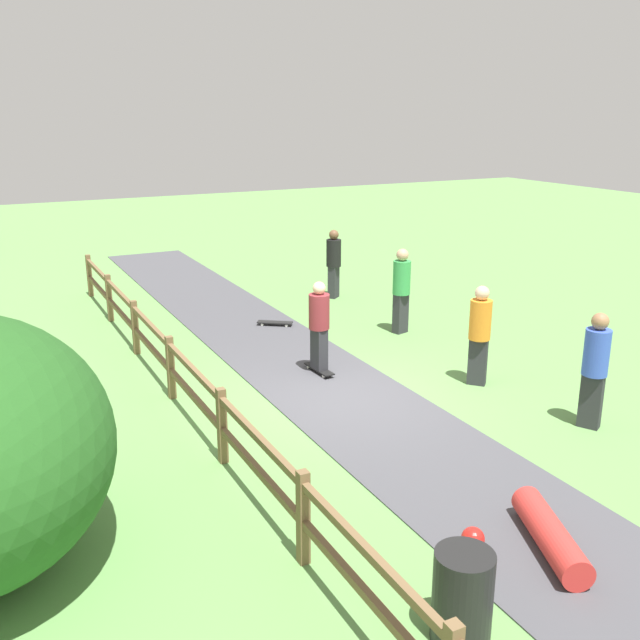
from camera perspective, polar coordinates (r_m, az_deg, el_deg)
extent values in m
plane|color=#60934C|center=(12.24, 1.81, -6.18)|extent=(60.00, 60.00, 0.00)
cube|color=#47474C|center=(12.24, 1.81, -6.14)|extent=(2.40, 28.00, 0.02)
cube|color=brown|center=(7.87, -1.35, -15.55)|extent=(0.12, 0.12, 1.10)
cube|color=brown|center=(9.97, -7.85, -8.39)|extent=(0.12, 0.12, 1.10)
cube|color=brown|center=(12.26, -11.87, -3.75)|extent=(0.12, 0.12, 1.10)
cube|color=brown|center=(14.64, -14.58, -0.58)|extent=(0.12, 0.12, 1.10)
cube|color=brown|center=(17.07, -16.53, 1.70)|extent=(0.12, 0.12, 1.10)
cube|color=brown|center=(19.54, -17.98, 3.41)|extent=(0.12, 0.12, 1.10)
cube|color=brown|center=(11.12, -10.06, -6.07)|extent=(0.08, 18.00, 0.09)
cube|color=brown|center=(10.96, -10.18, -3.90)|extent=(0.08, 18.00, 0.09)
cylinder|color=black|center=(7.11, 11.34, -20.89)|extent=(0.56, 0.56, 0.90)
cube|color=black|center=(13.25, -0.07, -3.93)|extent=(0.25, 0.81, 0.02)
cylinder|color=silver|center=(13.45, -0.96, -3.79)|extent=(0.03, 0.06, 0.06)
cylinder|color=silver|center=(13.53, -0.41, -3.68)|extent=(0.03, 0.06, 0.06)
cylinder|color=silver|center=(13.00, 0.27, -4.53)|extent=(0.03, 0.06, 0.06)
cylinder|color=silver|center=(13.08, 0.84, -4.41)|extent=(0.03, 0.06, 0.06)
cube|color=#2D2D33|center=(13.11, -0.07, -2.30)|extent=(0.22, 0.33, 0.77)
cylinder|color=maroon|center=(12.90, -0.07, 0.68)|extent=(0.40, 0.40, 0.64)
sphere|color=beige|center=(12.79, -0.07, 2.57)|extent=(0.23, 0.23, 0.23)
cylinder|color=red|center=(8.62, 17.95, -16.06)|extent=(0.91, 1.53, 0.36)
sphere|color=red|center=(8.35, 12.15, -16.74)|extent=(0.26, 0.26, 0.26)
cube|color=black|center=(16.12, -3.64, -0.18)|extent=(0.77, 0.63, 0.02)
cylinder|color=silver|center=(16.12, -4.66, -0.36)|extent=(0.07, 0.06, 0.06)
cylinder|color=silver|center=(16.26, -4.55, -0.21)|extent=(0.07, 0.06, 0.06)
cylinder|color=silver|center=(16.01, -2.71, -0.45)|extent=(0.07, 0.06, 0.06)
cylinder|color=silver|center=(16.15, -2.61, -0.29)|extent=(0.07, 0.06, 0.06)
cube|color=#2D2D33|center=(18.47, 1.10, 3.07)|extent=(0.37, 0.36, 0.83)
cylinder|color=black|center=(18.31, 1.11, 5.39)|extent=(0.53, 0.53, 0.69)
sphere|color=brown|center=(18.23, 1.12, 6.85)|extent=(0.25, 0.25, 0.25)
cube|color=#2D2D33|center=(11.74, 20.88, -6.07)|extent=(0.33, 0.38, 0.86)
cylinder|color=blue|center=(11.48, 21.28, -2.43)|extent=(0.52, 0.52, 0.72)
sphere|color=#9E704C|center=(11.34, 21.54, -0.10)|extent=(0.26, 0.26, 0.26)
cube|color=#2D2D33|center=(15.64, 6.47, 0.54)|extent=(0.36, 0.28, 0.88)
cylinder|color=green|center=(15.44, 6.56, 3.40)|extent=(0.47, 0.47, 0.73)
sphere|color=tan|center=(15.34, 6.62, 5.20)|extent=(0.26, 0.26, 0.26)
cube|color=#2D2D33|center=(12.95, 12.51, -3.27)|extent=(0.36, 0.37, 0.85)
cylinder|color=orange|center=(12.72, 12.73, 0.02)|extent=(0.54, 0.54, 0.71)
sphere|color=beige|center=(12.59, 12.87, 2.11)|extent=(0.25, 0.25, 0.25)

